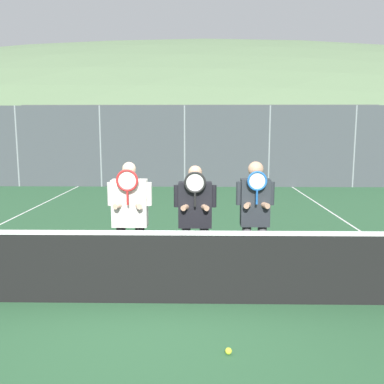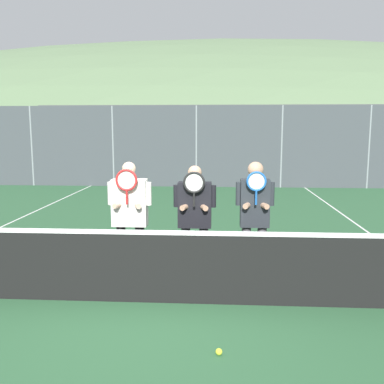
# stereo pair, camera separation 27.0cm
# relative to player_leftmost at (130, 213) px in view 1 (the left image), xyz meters

# --- Properties ---
(ground_plane) EXTENTS (120.00, 120.00, 0.00)m
(ground_plane) POSITION_rel_player_leftmost_xyz_m (0.41, -0.71, -1.04)
(ground_plane) COLOR #2D5B38
(hill_distant) EXTENTS (127.12, 70.62, 24.72)m
(hill_distant) POSITION_rel_player_leftmost_xyz_m (0.41, 54.80, -1.04)
(hill_distant) COLOR #5B7551
(hill_distant) RESTS_ON ground_plane
(clubhouse_building) EXTENTS (18.25, 5.50, 3.36)m
(clubhouse_building) POSITION_rel_player_leftmost_xyz_m (0.93, 19.05, 0.66)
(clubhouse_building) COLOR #9EA3A8
(clubhouse_building) RESTS_ON ground_plane
(fence_back) EXTENTS (18.99, 0.06, 3.03)m
(fence_back) POSITION_rel_player_leftmost_xyz_m (0.41, 10.11, 0.48)
(fence_back) COLOR gray
(fence_back) RESTS_ON ground_plane
(tennis_net) EXTENTS (10.91, 0.09, 1.05)m
(tennis_net) POSITION_rel_player_leftmost_xyz_m (0.41, -0.71, -0.55)
(tennis_net) COLOR gray
(tennis_net) RESTS_ON ground_plane
(court_line_right_sideline) EXTENTS (0.05, 16.00, 0.01)m
(court_line_right_sideline) POSITION_rel_player_leftmost_xyz_m (4.47, 2.29, -1.03)
(court_line_right_sideline) COLOR white
(court_line_right_sideline) RESTS_ON ground_plane
(player_leftmost) EXTENTS (0.63, 0.34, 1.76)m
(player_leftmost) POSITION_rel_player_leftmost_xyz_m (0.00, 0.00, 0.00)
(player_leftmost) COLOR black
(player_leftmost) RESTS_ON ground_plane
(player_center_left) EXTENTS (0.61, 0.34, 1.70)m
(player_center_left) POSITION_rel_player_leftmost_xyz_m (0.92, 0.08, -0.03)
(player_center_left) COLOR #56565B
(player_center_left) RESTS_ON ground_plane
(player_center_right) EXTENTS (0.54, 0.34, 1.76)m
(player_center_right) POSITION_rel_player_leftmost_xyz_m (1.77, 0.05, 0.00)
(player_center_right) COLOR #56565B
(player_center_right) RESTS_ON ground_plane
(car_far_left) EXTENTS (4.12, 2.05, 1.76)m
(car_far_left) POSITION_rel_player_leftmost_xyz_m (-5.89, 12.59, -0.14)
(car_far_left) COLOR slate
(car_far_left) RESTS_ON ground_plane
(car_left_of_center) EXTENTS (4.14, 2.02, 1.90)m
(car_left_of_center) POSITION_rel_player_leftmost_xyz_m (-1.22, 12.57, -0.08)
(car_left_of_center) COLOR slate
(car_left_of_center) RESTS_ON ground_plane
(car_center) EXTENTS (4.27, 1.99, 1.79)m
(car_center) POSITION_rel_player_leftmost_xyz_m (3.53, 12.50, -0.13)
(car_center) COLOR black
(car_center) RESTS_ON ground_plane
(car_right_of_center) EXTENTS (4.35, 2.00, 1.71)m
(car_right_of_center) POSITION_rel_player_leftmost_xyz_m (8.39, 12.53, -0.16)
(car_right_of_center) COLOR silver
(car_right_of_center) RESTS_ON ground_plane
(tennis_ball_on_court) EXTENTS (0.07, 0.07, 0.07)m
(tennis_ball_on_court) POSITION_rel_player_leftmost_xyz_m (1.28, -1.94, -1.00)
(tennis_ball_on_court) COLOR #CCDB33
(tennis_ball_on_court) RESTS_ON ground_plane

